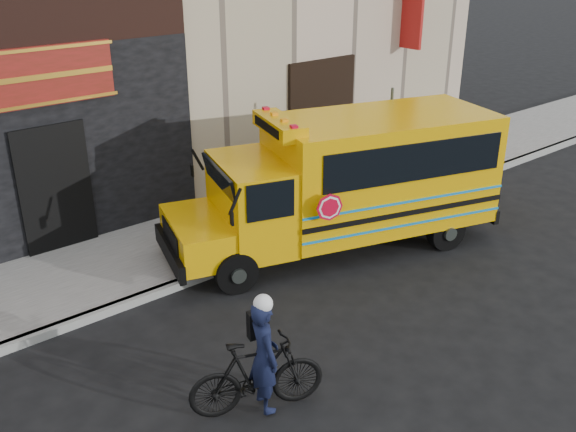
# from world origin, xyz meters

# --- Properties ---
(ground) EXTENTS (120.00, 120.00, 0.00)m
(ground) POSITION_xyz_m (0.00, 0.00, 0.00)
(ground) COLOR black
(ground) RESTS_ON ground
(curb) EXTENTS (40.00, 0.20, 0.15)m
(curb) POSITION_xyz_m (0.00, 2.60, 0.07)
(curb) COLOR gray
(curb) RESTS_ON ground
(sidewalk) EXTENTS (40.00, 3.00, 0.15)m
(sidewalk) POSITION_xyz_m (0.00, 4.10, 0.07)
(sidewalk) COLOR #63615C
(sidewalk) RESTS_ON ground
(school_bus) EXTENTS (7.22, 4.01, 2.92)m
(school_bus) POSITION_xyz_m (1.63, 1.91, 1.51)
(school_bus) COLOR black
(school_bus) RESTS_ON ground
(sign_pole) EXTENTS (0.07, 0.26, 3.00)m
(sign_pole) POSITION_xyz_m (3.42, 2.51, 1.66)
(sign_pole) COLOR #3A413C
(sign_pole) RESTS_ON ground
(bicycle) EXTENTS (1.95, 1.23, 1.14)m
(bicycle) POSITION_xyz_m (-2.98, -1.01, 0.57)
(bicycle) COLOR black
(bicycle) RESTS_ON ground
(cyclist) EXTENTS (0.54, 0.69, 1.66)m
(cyclist) POSITION_xyz_m (-2.89, -1.06, 0.83)
(cyclist) COLOR black
(cyclist) RESTS_ON ground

